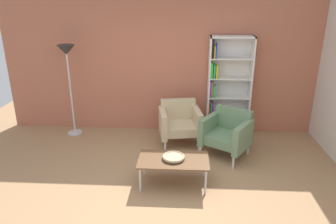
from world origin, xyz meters
TOP-DOWN VIEW (x-y plane):
  - ground_plane at (0.00, 0.00)m, footprint 8.32×8.32m
  - brick_back_panel at (0.00, 2.46)m, footprint 6.40×0.12m
  - bookshelf_tall at (1.07, 2.25)m, footprint 0.80×0.30m
  - coffee_table_low at (0.17, 0.41)m, footprint 1.00×0.56m
  - decorative_bowl at (0.17, 0.41)m, footprint 0.32×0.32m
  - armchair_corner_red at (0.23, 1.77)m, footprint 0.81×0.76m
  - armchair_near_window at (1.04, 1.35)m, footprint 0.94×0.92m
  - floor_lamp_torchiere at (-1.85, 2.08)m, footprint 0.32×0.32m

SIDE VIEW (x-z plane):
  - ground_plane at x=0.00m, z-range 0.00..0.00m
  - coffee_table_low at x=0.17m, z-range 0.17..0.57m
  - armchair_corner_red at x=0.23m, z-range 0.02..0.80m
  - armchair_near_window at x=1.04m, z-range 0.02..0.80m
  - decorative_bowl at x=0.17m, z-range 0.41..0.46m
  - bookshelf_tall at x=1.07m, z-range -0.02..1.88m
  - floor_lamp_torchiere at x=-1.85m, z-range 0.58..2.32m
  - brick_back_panel at x=0.00m, z-range 0.00..2.90m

